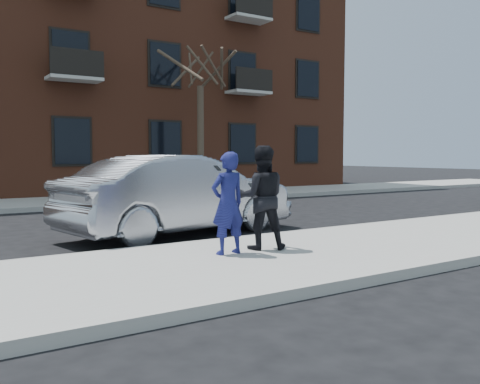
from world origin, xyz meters
TOP-DOWN VIEW (x-y plane):
  - ground at (0.00, 0.00)m, footprint 100.00×100.00m
  - near_sidewalk at (0.00, -0.25)m, footprint 50.00×3.50m
  - near_curb at (0.00, 1.55)m, footprint 50.00×0.10m
  - far_sidewalk at (0.00, 11.25)m, footprint 50.00×3.50m
  - far_curb at (0.00, 9.45)m, footprint 50.00×0.10m
  - apartment_building at (2.00, 18.00)m, footprint 24.30×10.30m
  - street_tree at (4.50, 11.00)m, footprint 3.60×3.60m
  - silver_sedan at (-0.15, 3.20)m, footprint 5.42×2.79m
  - man_hoodie at (-0.77, 0.21)m, footprint 0.61×0.49m
  - man_peacoat at (-0.07, 0.29)m, footprint 1.04×0.96m

SIDE VIEW (x-z plane):
  - ground at x=0.00m, z-range 0.00..0.00m
  - near_sidewalk at x=0.00m, z-range 0.00..0.15m
  - near_curb at x=0.00m, z-range 0.00..0.15m
  - far_sidewalk at x=0.00m, z-range 0.00..0.15m
  - far_curb at x=0.00m, z-range 0.00..0.15m
  - silver_sedan at x=-0.15m, z-range 0.00..1.70m
  - man_hoodie at x=-0.77m, z-range 0.15..1.76m
  - man_peacoat at x=-0.07m, z-range 0.15..1.86m
  - street_tree at x=4.50m, z-range 2.12..8.92m
  - apartment_building at x=2.00m, z-range 0.01..12.31m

